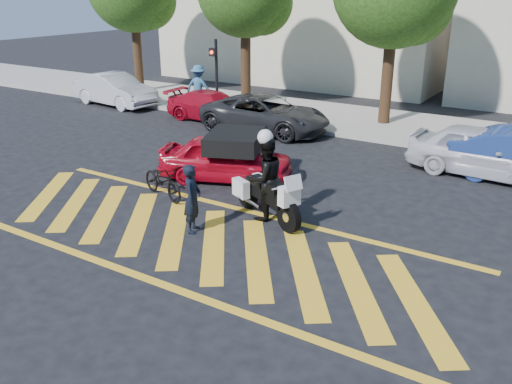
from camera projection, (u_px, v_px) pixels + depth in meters
The scene contains 14 objects.
ground at pixel (196, 238), 11.98m from camera, with size 90.00×90.00×0.00m, color black.
sidewalk at pixel (383, 124), 21.44m from camera, with size 60.00×5.00×0.15m, color #9E998E.
crosswalk at pixel (194, 238), 12.00m from camera, with size 12.33×4.00×0.01m.
signal_pole at pixel (216, 71), 22.22m from camera, with size 0.28×0.43×3.20m.
officer_bike at pixel (192, 199), 12.06m from camera, with size 0.58×0.38×1.58m, color black.
bicycle at pixel (163, 181), 14.14m from camera, with size 0.61×1.74×0.91m, color black.
police_motorcycle at pixel (266, 195), 12.80m from camera, with size 2.34×1.39×1.10m.
officer_moto at pixel (265, 179), 12.65m from camera, with size 0.98×0.76×2.02m, color black.
red_convertible at pixel (226, 158), 15.35m from camera, with size 1.52×3.77×1.28m, color #BC081D.
parked_far_left at pixel (115, 90), 24.89m from camera, with size 1.54×4.42×1.46m, color #A8AAB0.
parked_left at pixel (213, 106), 22.16m from camera, with size 1.65×4.07×1.18m, color #A70A1D.
parked_mid_left at pixel (265, 114), 20.41m from camera, with size 2.28×4.94×1.37m, color black.
parked_mid_right at pixel (485, 152), 15.65m from camera, with size 1.73×4.29×1.46m, color silver.
pedestrian_left at pixel (199, 87), 23.61m from camera, with size 1.21×0.69×1.87m, color teal.
Camera 1 is at (6.89, -8.45, 5.25)m, focal length 38.00 mm.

